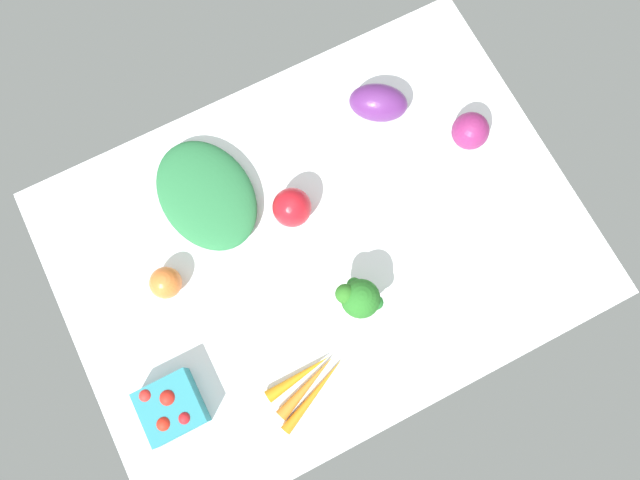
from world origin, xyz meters
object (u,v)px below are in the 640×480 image
eggplant (378,103)px  red_onion_center (470,131)px  bell_pepper_red (292,207)px  heirloom_tomato_orange (166,283)px  broccoli_head (359,298)px  carrot_bunch (307,385)px  berry_basket (171,407)px  leafy_greens_clump (206,195)px

eggplant → red_onion_center: bearing=-11.1°
bell_pepper_red → heirloom_tomato_orange: bell_pepper_red is taller
broccoli_head → carrot_bunch: size_ratio=0.64×
red_onion_center → carrot_bunch: (52.97, 30.12, -2.69)cm
broccoli_head → berry_basket: 40.45cm
berry_basket → bell_pepper_red: 44.32cm
berry_basket → red_onion_center: red_onion_center is taller
heirloom_tomato_orange → carrot_bunch: bearing=117.8°
heirloom_tomato_orange → berry_basket: bearing=68.6°
leafy_greens_clump → heirloom_tomato_orange: bearing=41.9°
broccoli_head → heirloom_tomato_orange: bearing=-32.4°
eggplant → carrot_bunch: 59.12cm
bell_pepper_red → red_onion_center: bell_pepper_red is taller
leafy_greens_clump → broccoli_head: bearing=117.4°
broccoli_head → bell_pepper_red: 22.61cm
broccoli_head → berry_basket: size_ratio=0.99×
berry_basket → leafy_greens_clump: bearing=-123.4°
broccoli_head → bell_pepper_red: broccoli_head is taller
bell_pepper_red → heirloom_tomato_orange: size_ratio=1.36×
leafy_greens_clump → eggplant: eggplant is taller
berry_basket → carrot_bunch: bearing=162.1°
heirloom_tomato_orange → eggplant: bearing=-165.1°
bell_pepper_red → heirloom_tomato_orange: bearing=4.4°
bell_pepper_red → carrot_bunch: bearing=68.1°
broccoli_head → red_onion_center: broccoli_head is taller
leafy_greens_clump → berry_basket: bearing=56.6°
eggplant → carrot_bunch: (39.06, 44.30, -2.72)cm
berry_basket → bell_pepper_red: bell_pepper_red is taller
heirloom_tomato_orange → eggplant: (-54.78, -14.55, 0.74)cm
berry_basket → red_onion_center: 80.41cm
eggplant → bell_pepper_red: bearing=-120.3°
heirloom_tomato_orange → carrot_bunch: (-15.72, 29.75, -1.98)cm
berry_basket → eggplant: 73.10cm
leafy_greens_clump → berry_basket: 41.87cm
heirloom_tomato_orange → carrot_bunch: size_ratio=0.38×
carrot_bunch → leafy_greens_clump: bearing=-88.4°
heirloom_tomato_orange → bell_pepper_red: bearing=-175.6°
carrot_bunch → heirloom_tomato_orange: bearing=-62.2°
red_onion_center → leafy_greens_clump: bearing=-13.1°
heirloom_tomato_orange → carrot_bunch: 33.71cm
berry_basket → broccoli_head: bearing=-177.4°
leafy_greens_clump → carrot_bunch: 42.82cm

